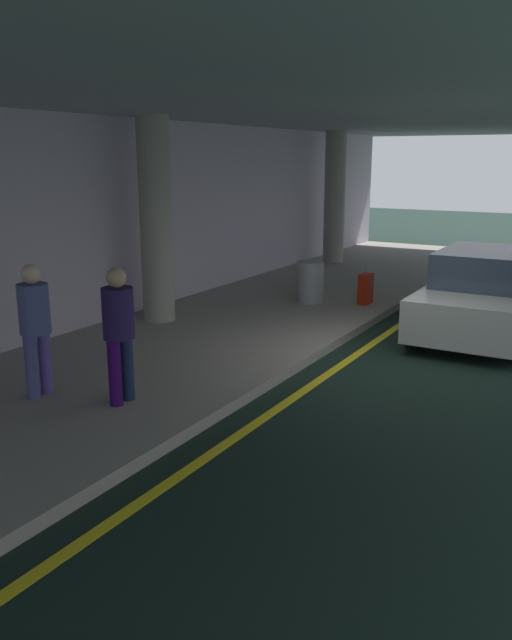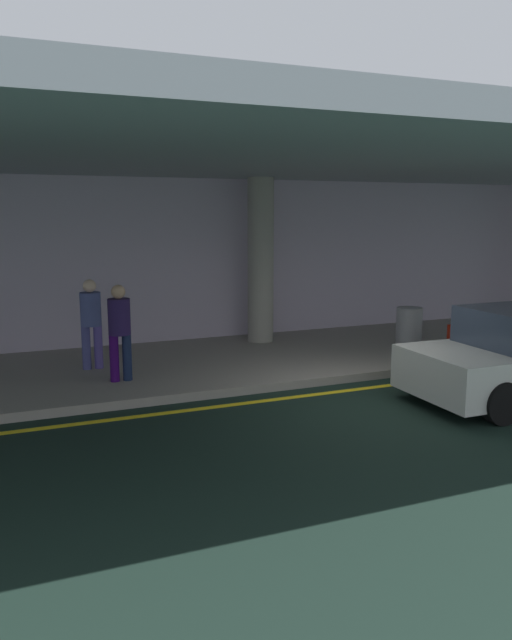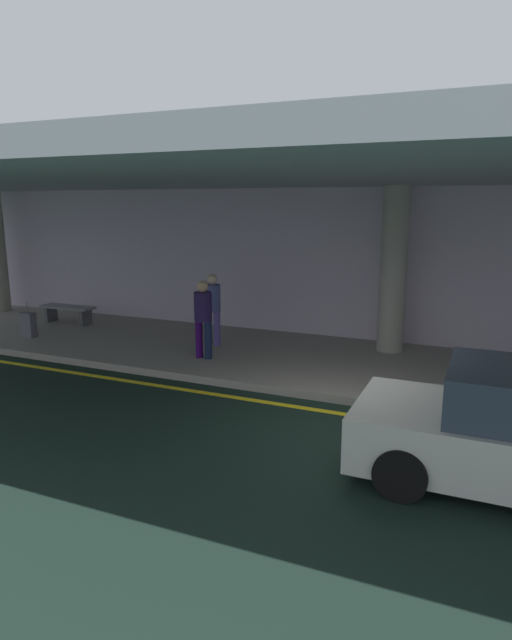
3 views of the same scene
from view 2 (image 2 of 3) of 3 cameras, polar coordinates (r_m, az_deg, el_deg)
name	(u,v)px [view 2 (image 2 of 3)]	position (r m, az deg, el deg)	size (l,w,h in m)	color
ground_plane	(364,400)	(10.34, 9.97, -7.31)	(60.00, 60.00, 0.00)	black
sidewalk	(284,356)	(12.95, 2.65, -3.33)	(26.00, 4.20, 0.15)	gray
lane_stripe_yellow	(346,391)	(10.82, 8.32, -6.48)	(26.00, 0.14, 0.01)	yellow
support_column_left_mid	(261,261)	(13.84, 0.43, 5.49)	(0.58, 0.58, 3.65)	gray
ceiling_overhang	(297,164)	(12.20, 3.82, 14.17)	(28.00, 13.20, 0.30)	#919AA2
terminal_back_wall	(245,261)	(14.73, -1.00, 5.46)	(26.00, 0.30, 3.80)	#B9ABC0
traveler_with_luggage	(120,326)	(10.81, -12.50, -0.57)	(0.38, 0.38, 1.68)	#2D074F
person_waiting_for_ride	(91,318)	(11.80, -15.01, 0.18)	(0.38, 0.38, 1.68)	#444684
suitcase_upright_primary	(457,339)	(13.35, 18.10, -1.72)	(0.36, 0.22, 0.90)	#A21D0C
trash_bin_steel	(409,327)	(13.87, 13.95, -0.62)	(0.56, 0.56, 0.85)	gray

